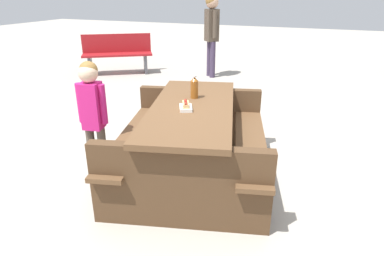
{
  "coord_description": "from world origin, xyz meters",
  "views": [
    {
      "loc": [
        2.76,
        1.11,
        1.76
      ],
      "look_at": [
        0.0,
        0.0,
        0.52
      ],
      "focal_mm": 31.43,
      "sensor_mm": 36.0,
      "label": 1
    }
  ],
  "objects_px": {
    "park_bench_near": "(117,53)",
    "bystander_adult": "(212,26)",
    "picnic_table": "(192,136)",
    "soda_bottle": "(194,88)",
    "child_in_coat": "(92,106)",
    "hotdog_tray": "(186,106)"
  },
  "relations": [
    {
      "from": "park_bench_near",
      "to": "bystander_adult",
      "type": "bearing_deg",
      "value": 103.49
    },
    {
      "from": "picnic_table",
      "to": "soda_bottle",
      "type": "distance_m",
      "value": 0.48
    },
    {
      "from": "soda_bottle",
      "to": "child_in_coat",
      "type": "xyz_separation_m",
      "value": [
        0.58,
        -0.8,
        -0.11
      ]
    },
    {
      "from": "child_in_coat",
      "to": "park_bench_near",
      "type": "distance_m",
      "value": 4.58
    },
    {
      "from": "park_bench_near",
      "to": "soda_bottle",
      "type": "bearing_deg",
      "value": 43.33
    },
    {
      "from": "bystander_adult",
      "to": "child_in_coat",
      "type": "bearing_deg",
      "value": 4.26
    },
    {
      "from": "picnic_table",
      "to": "soda_bottle",
      "type": "xyz_separation_m",
      "value": [
        -0.24,
        -0.07,
        0.41
      ]
    },
    {
      "from": "hotdog_tray",
      "to": "park_bench_near",
      "type": "xyz_separation_m",
      "value": [
        -3.69,
        -3.21,
        -0.33
      ]
    },
    {
      "from": "hotdog_tray",
      "to": "park_bench_near",
      "type": "bearing_deg",
      "value": -139.02
    },
    {
      "from": "hotdog_tray",
      "to": "child_in_coat",
      "type": "relative_size",
      "value": 0.18
    },
    {
      "from": "picnic_table",
      "to": "hotdog_tray",
      "type": "distance_m",
      "value": 0.36
    },
    {
      "from": "picnic_table",
      "to": "park_bench_near",
      "type": "height_order",
      "value": "park_bench_near"
    },
    {
      "from": "picnic_table",
      "to": "bystander_adult",
      "type": "bearing_deg",
      "value": -163.55
    },
    {
      "from": "picnic_table",
      "to": "park_bench_near",
      "type": "bearing_deg",
      "value": -137.99
    },
    {
      "from": "park_bench_near",
      "to": "bystander_adult",
      "type": "relative_size",
      "value": 0.89
    },
    {
      "from": "park_bench_near",
      "to": "bystander_adult",
      "type": "height_order",
      "value": "bystander_adult"
    },
    {
      "from": "child_in_coat",
      "to": "park_bench_near",
      "type": "height_order",
      "value": "child_in_coat"
    },
    {
      "from": "picnic_table",
      "to": "child_in_coat",
      "type": "relative_size",
      "value": 1.8
    },
    {
      "from": "picnic_table",
      "to": "bystander_adult",
      "type": "xyz_separation_m",
      "value": [
        -4.06,
        -1.2,
        0.62
      ]
    },
    {
      "from": "soda_bottle",
      "to": "hotdog_tray",
      "type": "bearing_deg",
      "value": 9.04
    },
    {
      "from": "hotdog_tray",
      "to": "child_in_coat",
      "type": "bearing_deg",
      "value": -74.91
    },
    {
      "from": "soda_bottle",
      "to": "hotdog_tray",
      "type": "height_order",
      "value": "soda_bottle"
    }
  ]
}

